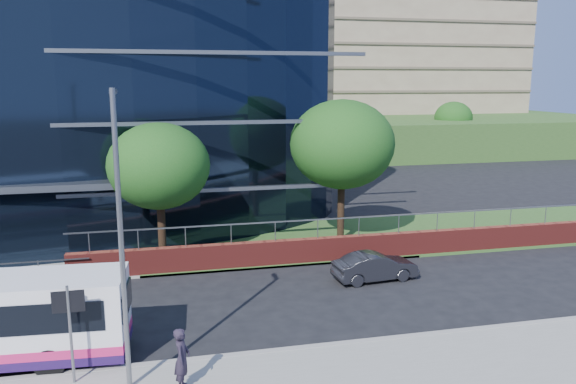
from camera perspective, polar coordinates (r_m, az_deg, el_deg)
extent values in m
cube|color=#2D511E|center=(33.50, 17.92, -3.61)|extent=(36.00, 8.00, 0.12)
cube|color=maroon|center=(28.34, 14.81, -4.97)|extent=(34.00, 0.40, 1.20)
cube|color=slate|center=(27.97, 14.96, -2.06)|extent=(34.00, 0.06, 0.06)
cube|color=#2D511E|center=(77.13, 6.00, 6.43)|extent=(60.00, 42.00, 4.00)
cube|color=gray|center=(79.24, 5.74, 17.43)|extent=(50.00, 12.00, 26.00)
cylinder|color=slate|center=(16.75, -21.20, -13.38)|extent=(0.08, 0.08, 2.80)
cube|color=black|center=(16.41, -21.43, -10.33)|extent=(0.85, 0.06, 0.60)
cylinder|color=black|center=(26.59, -12.70, -3.83)|extent=(0.36, 0.36, 3.08)
ellipsoid|color=#154714|center=(25.99, -12.98, 2.60)|extent=(4.62, 4.62, 3.93)
cylinder|color=black|center=(28.92, 5.39, -1.94)|extent=(0.36, 0.36, 3.52)
ellipsoid|color=#154714|center=(28.34, 5.52, 4.85)|extent=(5.28, 5.28, 4.49)
cylinder|color=black|center=(59.57, 3.66, 4.64)|extent=(0.36, 0.36, 3.08)
ellipsoid|color=#154714|center=(59.31, 3.70, 7.53)|extent=(4.62, 4.62, 3.93)
cylinder|color=black|center=(67.67, 16.32, 4.90)|extent=(0.36, 0.36, 2.86)
ellipsoid|color=#154714|center=(67.44, 16.45, 7.26)|extent=(4.29, 4.29, 3.65)
cylinder|color=slate|center=(15.14, -16.57, -5.21)|extent=(0.14, 0.14, 8.00)
cube|color=slate|center=(14.91, -17.33, 9.72)|extent=(0.15, 0.70, 0.12)
cylinder|color=black|center=(17.98, -23.03, -15.68)|extent=(0.90, 0.33, 0.89)
imported|color=black|center=(24.23, 8.84, -7.51)|extent=(3.70, 1.59, 1.18)
imported|color=#231C2A|center=(15.90, -10.71, -16.31)|extent=(0.54, 0.71, 1.73)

